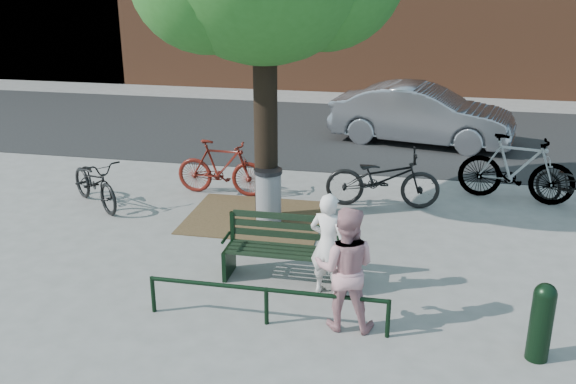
% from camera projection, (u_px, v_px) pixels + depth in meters
% --- Properties ---
extents(ground, '(90.00, 90.00, 0.00)m').
position_uv_depth(ground, '(286.00, 280.00, 9.16)').
color(ground, gray).
rests_on(ground, ground).
extents(dirt_pit, '(2.40, 2.00, 0.02)m').
position_uv_depth(dirt_pit, '(256.00, 217.00, 11.37)').
color(dirt_pit, brown).
rests_on(dirt_pit, ground).
extents(road, '(40.00, 7.00, 0.01)m').
position_uv_depth(road, '(351.00, 133.00, 16.99)').
color(road, black).
rests_on(road, ground).
extents(park_bench, '(1.74, 0.54, 0.97)m').
position_uv_depth(park_bench, '(287.00, 247.00, 9.07)').
color(park_bench, black).
rests_on(park_bench, ground).
extents(guard_railing, '(3.06, 0.06, 0.51)m').
position_uv_depth(guard_railing, '(266.00, 295.00, 7.92)').
color(guard_railing, black).
rests_on(guard_railing, ground).
extents(person_left, '(0.61, 0.48, 1.45)m').
position_uv_depth(person_left, '(328.00, 245.00, 8.55)').
color(person_left, silver).
rests_on(person_left, ground).
extents(person_right, '(0.78, 0.61, 1.58)m').
position_uv_depth(person_right, '(345.00, 268.00, 7.74)').
color(person_right, '#BB8086').
rests_on(person_right, ground).
extents(bollard, '(0.26, 0.26, 0.96)m').
position_uv_depth(bollard, '(542.00, 319.00, 7.18)').
color(bollard, black).
rests_on(bollard, ground).
extents(litter_bin, '(0.48, 0.48, 0.98)m').
position_uv_depth(litter_bin, '(268.00, 196.00, 10.97)').
color(litter_bin, gray).
rests_on(litter_bin, ground).
extents(bicycle_a, '(1.75, 1.59, 0.93)m').
position_uv_depth(bicycle_a, '(95.00, 182.00, 11.79)').
color(bicycle_a, black).
rests_on(bicycle_a, ground).
extents(bicycle_b, '(1.82, 0.57, 1.08)m').
position_uv_depth(bicycle_b, '(221.00, 168.00, 12.35)').
color(bicycle_b, '#50110B').
rests_on(bicycle_b, ground).
extents(bicycle_c, '(2.13, 0.88, 1.09)m').
position_uv_depth(bicycle_c, '(383.00, 178.00, 11.73)').
color(bicycle_c, black).
rests_on(bicycle_c, ground).
extents(bicycle_d, '(2.18, 0.99, 1.27)m').
position_uv_depth(bicycle_d, '(516.00, 169.00, 11.99)').
color(bicycle_d, gray).
rests_on(bicycle_d, ground).
extents(bicycle_e, '(1.57, 1.70, 0.90)m').
position_uv_depth(bicycle_e, '(575.00, 187.00, 11.57)').
color(bicycle_e, black).
rests_on(bicycle_e, ground).
extents(parked_car, '(4.62, 2.36, 1.45)m').
position_uv_depth(parked_car, '(422.00, 115.00, 15.79)').
color(parked_car, slate).
rests_on(parked_car, ground).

